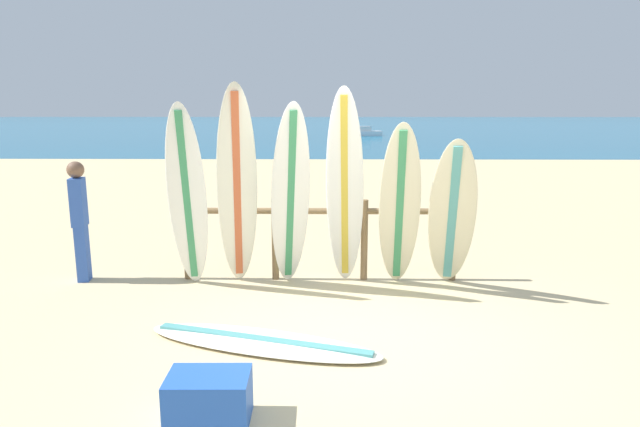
{
  "coord_description": "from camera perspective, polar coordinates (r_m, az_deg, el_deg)",
  "views": [
    {
      "loc": [
        -0.31,
        -5.15,
        2.29
      ],
      "look_at": [
        -0.42,
        2.1,
        0.83
      ],
      "focal_mm": 30.57,
      "sensor_mm": 36.0,
      "label": 1
    }
  ],
  "objects": [
    {
      "name": "surfboard_leaning_center_right",
      "position": [
        6.69,
        8.32,
        0.61
      ],
      "size": [
        0.57,
        0.9,
        2.11
      ],
      "color": "beige",
      "rests_on": "ground"
    },
    {
      "name": "surfboard_lying_on_sand",
      "position": [
        5.44,
        -6.11,
        -13.2
      ],
      "size": [
        2.46,
        1.24,
        0.08
      ],
      "color": "white",
      "rests_on": "ground"
    },
    {
      "name": "ocean_water",
      "position": [
        63.19,
        1.15,
        9.27
      ],
      "size": [
        120.0,
        80.0,
        0.01
      ],
      "primitive_type": "cube",
      "color": "#196B93",
      "rests_on": "ground"
    },
    {
      "name": "surfboard_leaning_left",
      "position": [
        6.77,
        -8.67,
        2.62
      ],
      "size": [
        0.62,
        0.82,
        2.56
      ],
      "color": "white",
      "rests_on": "ground"
    },
    {
      "name": "ground_plane",
      "position": [
        5.65,
        3.99,
        -12.62
      ],
      "size": [
        120.0,
        120.0,
        0.0
      ],
      "primitive_type": "plane",
      "color": "#D3BC8C"
    },
    {
      "name": "cooler_box",
      "position": [
        4.29,
        -11.56,
        -18.41
      ],
      "size": [
        0.61,
        0.41,
        0.36
      ],
      "primitive_type": "cube",
      "rotation": [
        0.0,
        0.0,
        0.02
      ],
      "color": "blue",
      "rests_on": "ground"
    },
    {
      "name": "beachgoer_standing",
      "position": [
        7.71,
        -23.87,
        -0.25
      ],
      "size": [
        0.21,
        0.28,
        1.58
      ],
      "color": "#3359B2",
      "rests_on": "ground"
    },
    {
      "name": "surfboard_leaning_center",
      "position": [
        6.76,
        2.6,
        2.53
      ],
      "size": [
        0.53,
        0.71,
        2.51
      ],
      "color": "white",
      "rests_on": "ground"
    },
    {
      "name": "surfboard_leaning_right",
      "position": [
        6.81,
        13.66,
        -0.18
      ],
      "size": [
        0.7,
        0.97,
        1.93
      ],
      "color": "beige",
      "rests_on": "ground"
    },
    {
      "name": "surfboard_leaning_far_left",
      "position": [
        6.83,
        -13.73,
        1.56
      ],
      "size": [
        0.52,
        0.74,
        2.34
      ],
      "color": "white",
      "rests_on": "ground"
    },
    {
      "name": "surfboard_rack",
      "position": [
        7.14,
        -0.04,
        -1.58
      ],
      "size": [
        3.63,
        0.09,
        1.08
      ],
      "color": "olive",
      "rests_on": "ground"
    },
    {
      "name": "surfboard_leaning_center_left",
      "position": [
        6.64,
        -3.12,
        1.61
      ],
      "size": [
        0.62,
        0.92,
        2.34
      ],
      "color": "white",
      "rests_on": "ground"
    },
    {
      "name": "small_boat_offshore",
      "position": [
        40.87,
        4.68,
        8.46
      ],
      "size": [
        2.6,
        1.28,
        0.71
      ],
      "color": "silver",
      "rests_on": "ocean_water"
    }
  ]
}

